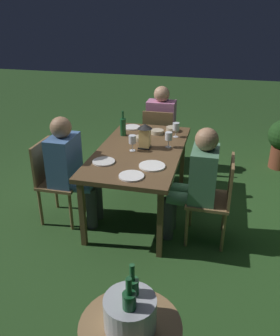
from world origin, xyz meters
name	(u,v)px	position (x,y,z in m)	size (l,w,h in m)	color
ground_plane	(140,209)	(0.00, 0.00, 0.00)	(16.00, 16.00, 0.00)	#26471E
dining_table	(140,154)	(0.00, 0.00, 0.68)	(1.67, 0.88, 0.74)	brown
chair_head_near	(159,137)	(-1.08, 0.00, 0.49)	(0.40, 0.42, 0.87)	brown
person_in_pink	(162,122)	(-1.28, 0.00, 0.64)	(0.48, 0.38, 1.15)	#C675A3
chair_side_right_b	(216,196)	(0.37, 0.83, 0.49)	(0.42, 0.40, 0.87)	brown
person_in_green	(196,180)	(0.37, 0.64, 0.64)	(0.38, 0.47, 1.15)	#4C7A5B
chair_side_left_b	(54,177)	(0.37, -0.83, 0.49)	(0.42, 0.40, 0.87)	brown
person_in_blue	(70,166)	(0.37, -0.64, 0.64)	(0.38, 0.47, 1.15)	#426699
lantern_centerpiece	(145,135)	(-0.05, 0.04, 0.88)	(0.15, 0.15, 0.27)	black
green_bottle_on_table	(123,126)	(-0.37, -0.29, 0.85)	(0.07, 0.07, 0.29)	#195128
wine_glass_a	(169,137)	(-0.13, 0.28, 0.85)	(0.08, 0.08, 0.17)	silver
wine_glass_b	(132,140)	(0.06, -0.07, 0.85)	(0.08, 0.08, 0.17)	silver
wine_glass_c	(176,127)	(-0.46, 0.31, 0.85)	(0.08, 0.08, 0.17)	silver
plate_a	(131,176)	(0.65, 0.08, 0.74)	(0.23, 0.23, 0.01)	white
plate_b	(132,127)	(-0.66, -0.27, 0.74)	(0.22, 0.22, 0.01)	white
plate_c	(104,162)	(0.41, -0.26, 0.74)	(0.22, 0.22, 0.01)	silver
plate_d	(152,166)	(0.40, 0.22, 0.74)	(0.25, 0.25, 0.01)	white
bowl_olives	(157,132)	(-0.52, 0.08, 0.76)	(0.15, 0.15, 0.05)	#BCAD8E
bowl_bread	(141,138)	(-0.27, -0.06, 0.76)	(0.15, 0.15, 0.04)	#BCAD8E
bowl_salad	(173,129)	(-0.66, 0.24, 0.76)	(0.15, 0.15, 0.05)	#BCAD8E
ice_bucket	(130,310)	(2.15, 0.48, 0.79)	(0.26, 0.26, 0.34)	#B2B7BF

